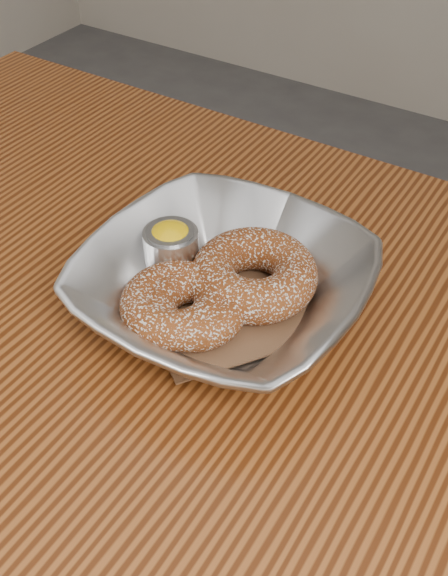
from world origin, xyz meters
The scene contains 7 objects.
table centered at (0.00, 0.00, 0.65)m, with size 1.20×0.80×0.75m.
serving_bowl centered at (0.00, 0.07, 0.78)m, with size 0.25×0.25×0.06m, color #B9BCC1.
parchment centered at (0.00, 0.07, 0.76)m, with size 0.14×0.14×0.00m, color brown.
donut_back centered at (0.01, 0.10, 0.78)m, with size 0.12×0.12×0.04m, color maroon.
donut_front centered at (-0.01, 0.04, 0.78)m, with size 0.09×0.09×0.03m, color maroon.
donut_extra centered at (-0.03, 0.04, 0.78)m, with size 0.10×0.10×0.04m, color maroon.
ramekin centered at (-0.07, 0.09, 0.79)m, with size 0.05×0.05×0.06m.
Camera 1 is at (0.24, -0.31, 1.19)m, focal length 42.00 mm.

